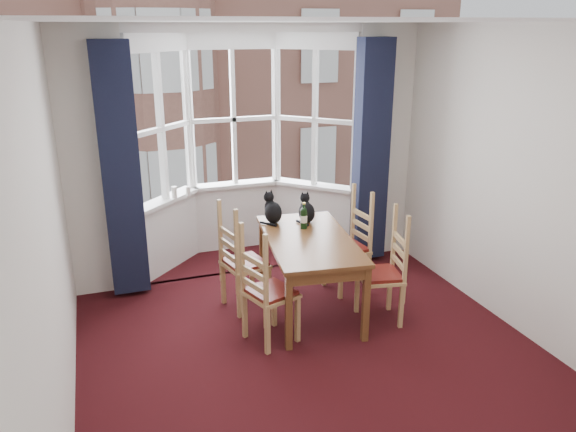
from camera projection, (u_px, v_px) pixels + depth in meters
name	position (u px, v px, depth m)	size (l,w,h in m)	color
floor	(326.00, 372.00, 4.73)	(4.50, 4.50, 0.00)	black
ceiling	(335.00, 21.00, 3.83)	(4.50, 4.50, 0.00)	white
wall_left	(48.00, 248.00, 3.66)	(4.50, 4.50, 0.00)	silver
wall_right	(540.00, 191.00, 4.91)	(4.50, 4.50, 0.00)	silver
wall_near	(551.00, 384.00, 2.27)	(4.00, 4.00, 0.00)	silver
wall_back_pier_left	(96.00, 166.00, 5.77)	(0.70, 0.12, 2.80)	silver
wall_back_pier_right	(381.00, 144.00, 6.81)	(0.70, 0.12, 2.80)	silver
bay_window	(239.00, 145.00, 6.74)	(2.76, 0.94, 2.80)	white
curtain_left	(121.00, 173.00, 5.70)	(0.38, 0.22, 2.60)	#161A32
curtain_right	(371.00, 153.00, 6.59)	(0.38, 0.22, 2.60)	#161A32
dining_table	(309.00, 246.00, 5.58)	(1.01, 1.62, 0.78)	brown
chair_left_near	(262.00, 296.00, 5.03)	(0.51, 0.53, 0.92)	tan
chair_left_far	(237.00, 266.00, 5.65)	(0.48, 0.50, 0.92)	tan
chair_right_near	(389.00, 275.00, 5.44)	(0.47, 0.49, 0.92)	tan
chair_right_far	(354.00, 248.00, 6.11)	(0.44, 0.46, 0.92)	tan
cat_left	(273.00, 210.00, 5.94)	(0.24, 0.29, 0.35)	black
cat_right	(306.00, 211.00, 5.97)	(0.19, 0.25, 0.32)	black
wine_bottle	(304.00, 217.00, 5.77)	(0.07, 0.07, 0.28)	black
candle_tall	(174.00, 192.00, 6.49)	(0.06, 0.06, 0.13)	white
candle_short	(188.00, 191.00, 6.58)	(0.06, 0.06, 0.11)	white
street	(125.00, 171.00, 35.47)	(80.00, 80.00, 0.00)	#333335
tenement_building	(144.00, 66.00, 16.73)	(18.40, 7.80, 15.20)	#985F4E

